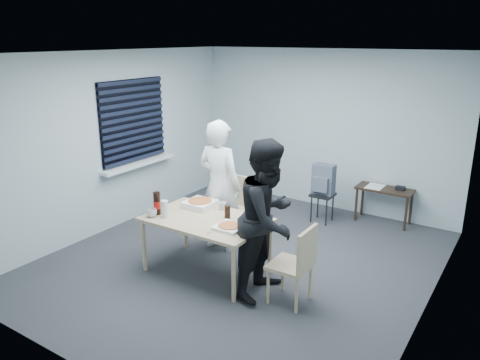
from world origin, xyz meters
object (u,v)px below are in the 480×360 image
Objects in this scene: backpack at (323,180)px; soda_bottle at (157,204)px; chair_right at (298,260)px; stool at (322,200)px; person_white at (220,186)px; mug_a at (152,213)px; dining_table at (206,223)px; chair_far at (238,203)px; person_black at (268,219)px; side_table at (384,193)px; mug_b at (222,206)px.

backpack is 2.72m from soda_bottle.
stool is (-0.72, 2.33, -0.16)m from chair_right.
backpack is (0.79, 1.61, -0.20)m from person_white.
backpack is at bearing -90.00° from stool.
chair_right reaches higher than stool.
mug_a is (-1.82, -0.26, 0.24)m from chair_right.
person_white is at bearing 112.05° from dining_table.
person_white reaches higher than mug_a.
chair_far is at bearing 75.81° from soda_bottle.
person_black reaches higher than side_table.
chair_far is 0.57m from person_white.
person_white is 3.86× the size of stool.
soda_bottle is at bearing -174.99° from chair_right.
mug_a is at bearing 102.34° from person_black.
person_black is at bearing 172.33° from chair_right.
person_white is (-0.02, -0.43, 0.37)m from chair_far.
mug_a reaches higher than side_table.
mug_b is at bearing -105.67° from stool.
chair_far reaches higher than mug_a.
dining_table is 2.33m from backpack.
dining_table is 2.36m from stool.
stool is at bearing 77.01° from dining_table.
person_black is at bearing 12.34° from mug_a.
backpack is at bearing 107.29° from chair_right.
side_table is (0.48, 2.76, -0.41)m from person_black.
stool is 0.98× the size of backpack.
person_black reaches higher than mug_a.
stool is at bearing 8.17° from person_black.
backpack is at bearing -148.45° from side_table.
side_table is at bearing 60.75° from mug_b.
backpack is (-0.81, -0.50, 0.21)m from side_table.
stool is (-0.81, -0.48, -0.13)m from side_table.
soda_bottle reaches higher than stool.
dining_table is 14.42× the size of mug_b.
side_table is 6.83× the size of mug_a.
mug_b is at bearing -110.22° from backpack.
side_table is 2.77m from mug_b.
mug_a is 0.44× the size of soda_bottle.
dining_table is 0.89m from person_black.
mug_b is (-0.87, 0.36, -0.14)m from person_black.
chair_far and chair_right have the same top height.
stool is at bearing -116.01° from person_white.
backpack is at bearing 8.22° from person_black.
stool is 3.73× the size of mug_a.
person_white is at bearing -116.01° from stool.
mug_a is at bearing -130.05° from mug_b.
soda_bottle is (-0.56, -0.57, 0.09)m from mug_b.
dining_table is 0.67m from mug_a.
chair_far is at bearing -127.75° from backpack.
mug_b is (-0.01, 0.36, 0.11)m from dining_table.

